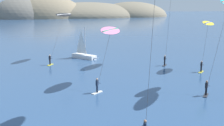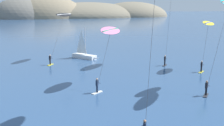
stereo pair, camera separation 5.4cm
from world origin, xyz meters
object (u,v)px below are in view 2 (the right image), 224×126
Objects in this scene: kitesurfer_yellow at (208,27)px; kitesurfer_black at (63,19)px; sailboat_near at (85,55)px; kitesurfer_pink at (110,34)px.

kitesurfer_black is at bearing 154.09° from kitesurfer_yellow.
sailboat_near is at bearing 8.78° from kitesurfer_black.
kitesurfer_pink is at bearing -159.15° from kitesurfer_yellow.
kitesurfer_black reaches higher than kitesurfer_yellow.
sailboat_near is at bearing 97.08° from kitesurfer_pink.
sailboat_near is 0.78× the size of kitesurfer_yellow.
sailboat_near is 7.62m from kitesurfer_black.
kitesurfer_yellow reaches higher than kitesurfer_pink.
sailboat_near is 17.89m from kitesurfer_pink.
kitesurfer_yellow is (21.37, -10.38, -0.82)m from kitesurfer_black.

